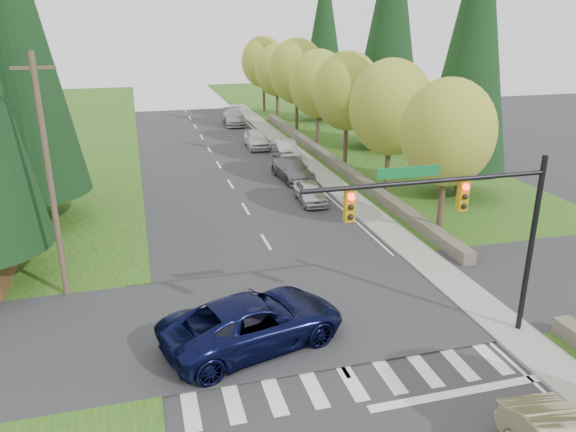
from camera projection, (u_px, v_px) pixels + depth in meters
name	position (u px, v px, depth m)	size (l,w,h in m)	color
grass_east	(444.00, 196.00, 36.67)	(14.00, 110.00, 0.06)	#1A4C14
grass_west	(12.00, 235.00, 30.25)	(14.00, 110.00, 0.06)	#1A4C14
cross_street	(308.00, 311.00, 22.58)	(120.00, 8.00, 0.10)	#28282B
sidewalk_east	(346.00, 194.00, 36.96)	(1.80, 80.00, 0.13)	gray
curb_east	(333.00, 195.00, 36.75)	(0.20, 80.00, 0.13)	gray
stone_wall_north	(330.00, 160.00, 44.55)	(0.70, 40.00, 0.70)	#4C4438
traffic_signal	(465.00, 213.00, 18.79)	(8.70, 0.37, 6.80)	black
utility_pole	(50.00, 179.00, 22.11)	(1.60, 0.24, 10.00)	#473828
decid_tree_0	(448.00, 133.00, 28.39)	(4.80, 4.80, 8.37)	#38281C
decid_tree_1	(391.00, 108.00, 34.70)	(5.20, 5.20, 8.80)	#38281C
decid_tree_2	(347.00, 91.00, 40.96)	(5.00, 5.00, 8.82)	#38281C
decid_tree_3	(319.00, 84.00, 47.42)	(5.00, 5.00, 8.55)	#38281C
decid_tree_4	(297.00, 71.00, 53.66)	(5.40, 5.40, 9.18)	#38281C
decid_tree_5	(277.00, 70.00, 60.15)	(4.80, 4.80, 8.30)	#38281C
decid_tree_6	(263.00, 62.00, 66.41)	(5.20, 5.20, 8.86)	#38281C
conifer_w_c	(4.00, 13.00, 28.48)	(6.46, 6.46, 20.80)	#38281C
conifer_e_a	(474.00, 40.00, 33.59)	(5.44, 5.44, 17.80)	#38281C
conifer_e_b	(391.00, 20.00, 46.20)	(6.12, 6.12, 19.80)	#38281C
conifer_e_c	(324.00, 33.00, 59.17)	(5.10, 5.10, 16.80)	#38281C
suv_navy	(254.00, 322.00, 20.00)	(3.08, 6.68, 1.86)	black
parked_car_a	(310.00, 192.00, 35.39)	(1.56, 3.88, 1.32)	silver
parked_car_b	(293.00, 169.00, 40.28)	(2.06, 5.06, 1.47)	slate
parked_car_c	(286.00, 150.00, 45.86)	(1.62, 4.66, 1.53)	#A2A2A6
parked_car_d	(257.00, 139.00, 49.80)	(1.85, 4.60, 1.57)	silver
parked_car_e	(234.00, 117.00, 60.12)	(2.19, 5.40, 1.57)	#9F9FA4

